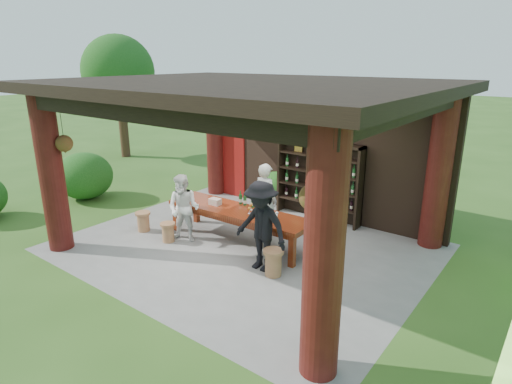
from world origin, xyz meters
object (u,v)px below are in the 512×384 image
Objects in this scene: wine_shelf at (318,181)px; tasting_table at (238,215)px; stool_near_left at (168,232)px; napkin_basket at (215,202)px; guest_man at (261,226)px; host at (265,199)px; stool_near_right at (273,262)px; guest_woman at (184,208)px; stool_far_left at (143,221)px.

tasting_table is (-0.68, -2.30, -0.37)m from wine_shelf.
stool_near_left is 1.24m from napkin_basket.
guest_man is (1.16, -0.72, 0.25)m from tasting_table.
wine_shelf is 1.35× the size of host.
stool_near_right is 0.34× the size of guest_woman.
host is (2.38, 1.61, 0.59)m from stool_far_left.
guest_man is (-0.34, 0.08, 0.61)m from stool_near_right.
stool_far_left is at bearing 38.15° from host.
stool_near_left is 0.85× the size of stool_near_right.
host is (-0.47, -1.58, -0.16)m from wine_shelf.
napkin_basket is at bearing 46.78° from host.
guest_man is at bearing -31.90° from tasting_table.
host is at bearing 42.66° from napkin_basket.
guest_woman is at bearing -178.98° from guest_man.
wine_shelf is at bearing 59.40° from stool_near_left.
napkin_basket is at bearing 39.27° from guest_woman.
stool_near_right is 1.11× the size of stool_far_left.
wine_shelf is 4.35m from stool_far_left.
napkin_basket is (-0.63, -0.05, 0.19)m from tasting_table.
stool_far_left is (-0.93, 0.06, 0.01)m from stool_near_left.
tasting_table is 0.66m from napkin_basket.
tasting_table is 13.26× the size of napkin_basket.
wine_shelf reaches higher than tasting_table.
host is (0.21, 0.72, 0.20)m from tasting_table.
stool_far_left is (-2.17, -0.89, -0.39)m from tasting_table.
napkin_basket is at bearing 55.87° from stool_near_left.
wine_shelf reaches higher than guest_man.
host is 1.73m from guest_man.
stool_far_left is 0.28× the size of host.
stool_near_left is at bearing -120.60° from wine_shelf.
stool_far_left is 0.26× the size of guest_man.
host is at bearing 125.49° from guest_man.
guest_woman is 5.84× the size of napkin_basket.
stool_near_left is (-1.92, -3.25, -0.77)m from wine_shelf.
guest_man reaches higher than stool_near_right.
guest_man is at bearing -81.00° from wine_shelf.
tasting_table is at bearing 13.31° from guest_woman.
guest_man is (0.48, -3.02, -0.12)m from wine_shelf.
stool_far_left is 2.94m from host.
guest_woman reaches higher than tasting_table.
wine_shelf is at bearing -102.56° from host.
stool_near_right is 2.33m from napkin_basket.
host is (-1.30, 1.52, 0.57)m from stool_near_right.
tasting_table is at bearing 150.23° from guest_man.
guest_man is at bearing 2.80° from stool_far_left.
host is at bearing 34.02° from stool_far_left.
guest_man is (3.34, 0.16, 0.63)m from stool_far_left.
tasting_table is 2.05× the size of host.
guest_woman is (-0.98, -0.68, 0.13)m from tasting_table.
host reaches higher than guest_woman.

